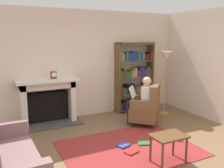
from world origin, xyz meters
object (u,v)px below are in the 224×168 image
at_px(mantel_clock, 53,75).
at_px(floor_lamp, 166,61).
at_px(fireplace, 48,100).
at_px(side_table, 169,140).
at_px(bookshelf, 134,78).
at_px(armchair_reading, 147,107).
at_px(seated_reader, 142,99).
at_px(sofa_floral, 7,163).

height_order(mantel_clock, floor_lamp, floor_lamp).
relative_size(fireplace, side_table, 2.54).
bearing_deg(bookshelf, side_table, -110.70).
distance_m(fireplace, bookshelf, 2.41).
bearing_deg(side_table, mantel_clock, 114.86).
height_order(mantel_clock, bookshelf, bookshelf).
height_order(bookshelf, armchair_reading, bookshelf).
relative_size(bookshelf, floor_lamp, 1.13).
distance_m(fireplace, side_table, 3.04).
distance_m(seated_reader, sofa_floral, 3.21).
height_order(bookshelf, sofa_floral, bookshelf).
bearing_deg(bookshelf, armchair_reading, -107.03).
bearing_deg(side_table, fireplace, 116.32).
relative_size(seated_reader, floor_lamp, 0.68).
bearing_deg(fireplace, sofa_floral, -114.51).
bearing_deg(seated_reader, mantel_clock, -72.80).
relative_size(side_table, floor_lamp, 0.34).
height_order(armchair_reading, seated_reader, seated_reader).
bearing_deg(floor_lamp, seated_reader, -157.29).
relative_size(bookshelf, armchair_reading, 1.95).
xyz_separation_m(seated_reader, floor_lamp, (0.96, 0.40, 0.79)).
bearing_deg(armchair_reading, floor_lamp, 163.09).
height_order(seated_reader, floor_lamp, floor_lamp).
distance_m(bookshelf, floor_lamp, 0.97).
bearing_deg(armchair_reading, side_table, 20.96).
bearing_deg(seated_reader, floor_lamp, 156.87).
bearing_deg(fireplace, side_table, -63.68).
bearing_deg(seated_reader, side_table, 24.45).
height_order(fireplace, bookshelf, bookshelf).
bearing_deg(bookshelf, seated_reader, -112.27).
xyz_separation_m(bookshelf, sofa_floral, (-3.40, -2.25, -0.61)).
xyz_separation_m(fireplace, floor_lamp, (2.91, -0.63, 0.84)).
xyz_separation_m(bookshelf, seated_reader, (-0.43, -1.06, -0.31)).
relative_size(mantel_clock, seated_reader, 0.15).
distance_m(mantel_clock, armchair_reading, 2.28).
relative_size(armchair_reading, floor_lamp, 0.58).
relative_size(fireplace, sofa_floral, 0.82).
distance_m(mantel_clock, seated_reader, 2.11).
xyz_separation_m(mantel_clock, floor_lamp, (2.78, -0.52, 0.24)).
xyz_separation_m(mantel_clock, sofa_floral, (-1.14, -2.12, -0.85)).
distance_m(sofa_floral, floor_lamp, 4.37).
distance_m(seated_reader, floor_lamp, 1.31).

